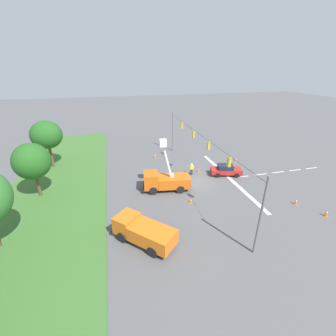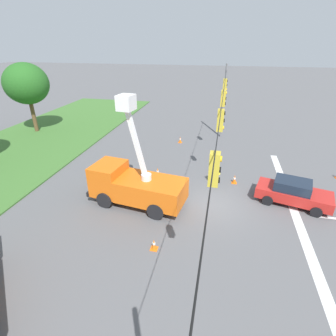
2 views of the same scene
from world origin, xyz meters
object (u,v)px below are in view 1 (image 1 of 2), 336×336
tree_east (32,161)px  road_worker (192,168)px  traffic_cone_near_bucket (296,201)px  sedan_red (226,170)px  tree_far_east (46,135)px  traffic_cone_foreground_right (191,201)px  traffic_cone_lane_edge_b (326,213)px  traffic_cone_mid_left (162,174)px  traffic_cone_foreground_left (236,159)px  traffic_cone_lane_edge_a (155,156)px  utility_truck_bucket_lift (165,180)px  traffic_cone_mid_right (199,170)px  utility_truck_support_near (143,231)px

tree_east → road_worker: bearing=-86.9°
traffic_cone_near_bucket → sedan_red: bearing=25.2°
tree_east → tree_far_east: (8.99, 0.29, 0.59)m
traffic_cone_foreground_right → traffic_cone_lane_edge_b: traffic_cone_lane_edge_b is taller
traffic_cone_lane_edge_b → road_worker: bearing=38.9°
traffic_cone_lane_edge_b → traffic_cone_mid_left: bearing=47.6°
traffic_cone_foreground_left → traffic_cone_lane_edge_a: size_ratio=1.08×
road_worker → traffic_cone_mid_left: (0.46, 4.24, -0.65)m
traffic_cone_foreground_left → traffic_cone_mid_left: traffic_cone_mid_left is taller
road_worker → sedan_red: bearing=-105.0°
utility_truck_bucket_lift → traffic_cone_mid_left: size_ratio=9.19×
tree_far_east → traffic_cone_foreground_left: 29.58m
sedan_red → traffic_cone_lane_edge_a: bearing=43.1°
tree_east → traffic_cone_lane_edge_b: size_ratio=8.06×
sedan_red → tree_east: bearing=89.5°
sedan_red → traffic_cone_foreground_left: size_ratio=6.61×
traffic_cone_foreground_right → traffic_cone_lane_edge_a: 14.89m
traffic_cone_mid_left → traffic_cone_mid_right: bearing=-88.4°
traffic_cone_foreground_right → traffic_cone_lane_edge_b: (-5.88, -12.87, 0.13)m
tree_far_east → road_worker: tree_far_east is taller
sedan_red → tree_far_east: bearing=69.6°
road_worker → traffic_cone_lane_edge_a: (7.90, 3.82, -0.69)m
tree_far_east → road_worker: bearing=-111.7°
traffic_cone_lane_edge_a → traffic_cone_lane_edge_b: bearing=-145.7°
traffic_cone_foreground_left → traffic_cone_lane_edge_a: traffic_cone_foreground_left is taller
sedan_red → traffic_cone_foreground_left: 5.89m
tree_east → tree_far_east: bearing=1.9°
utility_truck_bucket_lift → traffic_cone_foreground_left: (6.25, -13.52, -1.05)m
traffic_cone_foreground_right → traffic_cone_near_bucket: size_ratio=0.79×
utility_truck_support_near → road_worker: 14.74m
traffic_cone_lane_edge_a → traffic_cone_lane_edge_b: (-20.71, -14.14, 0.10)m
sedan_red → traffic_cone_lane_edge_b: sedan_red is taller
traffic_cone_foreground_right → traffic_cone_mid_left: size_ratio=0.83×
traffic_cone_mid_right → utility_truck_bucket_lift: bearing=122.9°
traffic_cone_lane_edge_a → traffic_cone_mid_left: bearing=176.8°
traffic_cone_mid_right → tree_east: bearing=94.6°
tree_east → traffic_cone_mid_right: bearing=-85.4°
utility_truck_bucket_lift → sedan_red: 9.69m
utility_truck_bucket_lift → traffic_cone_lane_edge_a: utility_truck_bucket_lift is taller
traffic_cone_foreground_left → traffic_cone_lane_edge_b: bearing=-174.6°
traffic_cone_foreground_right → traffic_cone_mid_right: (7.55, -3.89, 0.03)m
traffic_cone_foreground_left → traffic_cone_foreground_right: 15.08m
tree_far_east → traffic_cone_near_bucket: bearing=-122.0°
road_worker → tree_east: bearing=93.1°
tree_east → traffic_cone_lane_edge_b: tree_east is taller
sedan_red → traffic_cone_mid_right: (1.89, 3.42, -0.48)m
traffic_cone_foreground_right → traffic_cone_mid_left: 7.59m
road_worker → traffic_cone_mid_left: size_ratio=2.46×
traffic_cone_foreground_left → traffic_cone_mid_left: size_ratio=0.97×
sedan_red → traffic_cone_mid_left: sedan_red is taller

